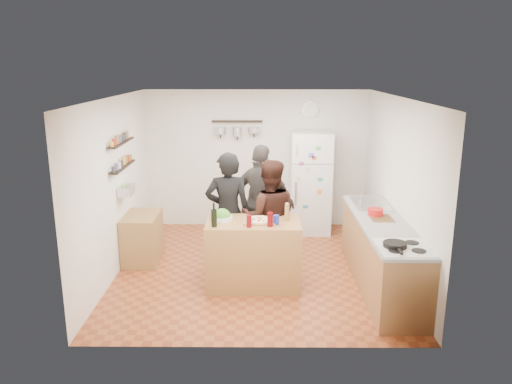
{
  "coord_description": "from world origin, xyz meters",
  "views": [
    {
      "loc": [
        0.05,
        -6.85,
        2.95
      ],
      "look_at": [
        0.0,
        0.1,
        1.15
      ],
      "focal_mm": 35.0,
      "sensor_mm": 36.0,
      "label": 1
    }
  ],
  "objects_px": {
    "salad_bowl": "(222,218)",
    "skillet": "(395,245)",
    "pepper_mill": "(287,213)",
    "salt_canister": "(276,220)",
    "person_left": "(228,213)",
    "fridge": "(310,182)",
    "wall_clock": "(310,110)",
    "wine_bottle": "(214,218)",
    "prep_island": "(253,253)",
    "person_center": "(269,217)",
    "red_bowl": "(375,212)",
    "side_table": "(142,238)",
    "person_back": "(262,202)",
    "counter_run": "(382,255)"
  },
  "relations": [
    {
      "from": "wine_bottle",
      "to": "red_bowl",
      "type": "distance_m",
      "value": 2.24
    },
    {
      "from": "pepper_mill",
      "to": "side_table",
      "type": "distance_m",
      "value": 2.39
    },
    {
      "from": "wine_bottle",
      "to": "side_table",
      "type": "xyz_separation_m",
      "value": [
        -1.21,
        1.08,
        -0.66
      ]
    },
    {
      "from": "counter_run",
      "to": "side_table",
      "type": "relative_size",
      "value": 3.29
    },
    {
      "from": "counter_run",
      "to": "red_bowl",
      "type": "height_order",
      "value": "red_bowl"
    },
    {
      "from": "salt_canister",
      "to": "skillet",
      "type": "relative_size",
      "value": 0.46
    },
    {
      "from": "prep_island",
      "to": "skillet",
      "type": "bearing_deg",
      "value": -30.35
    },
    {
      "from": "person_left",
      "to": "skillet",
      "type": "distance_m",
      "value": 2.46
    },
    {
      "from": "skillet",
      "to": "red_bowl",
      "type": "relative_size",
      "value": 1.27
    },
    {
      "from": "fridge",
      "to": "wall_clock",
      "type": "distance_m",
      "value": 1.29
    },
    {
      "from": "person_center",
      "to": "salt_canister",
      "type": "bearing_deg",
      "value": 98.11
    },
    {
      "from": "salad_bowl",
      "to": "wall_clock",
      "type": "bearing_deg",
      "value": 61.33
    },
    {
      "from": "salt_canister",
      "to": "pepper_mill",
      "type": "bearing_deg",
      "value": 48.58
    },
    {
      "from": "wine_bottle",
      "to": "salad_bowl",
      "type": "bearing_deg",
      "value": 73.5
    },
    {
      "from": "person_left",
      "to": "fridge",
      "type": "distance_m",
      "value": 2.25
    },
    {
      "from": "salt_canister",
      "to": "wall_clock",
      "type": "xyz_separation_m",
      "value": [
        0.68,
        2.73,
        1.18
      ]
    },
    {
      "from": "person_back",
      "to": "prep_island",
      "type": "bearing_deg",
      "value": 105.94
    },
    {
      "from": "salt_canister",
      "to": "wine_bottle",
      "type": "bearing_deg",
      "value": -172.87
    },
    {
      "from": "wine_bottle",
      "to": "pepper_mill",
      "type": "height_order",
      "value": "wine_bottle"
    },
    {
      "from": "person_center",
      "to": "counter_run",
      "type": "distance_m",
      "value": 1.62
    },
    {
      "from": "fridge",
      "to": "red_bowl",
      "type": "bearing_deg",
      "value": -70.8
    },
    {
      "from": "pepper_mill",
      "to": "fridge",
      "type": "relative_size",
      "value": 0.11
    },
    {
      "from": "side_table",
      "to": "prep_island",
      "type": "bearing_deg",
      "value": -26.82
    },
    {
      "from": "salt_canister",
      "to": "red_bowl",
      "type": "relative_size",
      "value": 0.58
    },
    {
      "from": "fridge",
      "to": "wall_clock",
      "type": "relative_size",
      "value": 6.0
    },
    {
      "from": "wine_bottle",
      "to": "person_left",
      "type": "distance_m",
      "value": 0.73
    },
    {
      "from": "salt_canister",
      "to": "wall_clock",
      "type": "relative_size",
      "value": 0.41
    },
    {
      "from": "salad_bowl",
      "to": "skillet",
      "type": "xyz_separation_m",
      "value": [
        2.05,
        -1.01,
        0.01
      ]
    },
    {
      "from": "counter_run",
      "to": "red_bowl",
      "type": "distance_m",
      "value": 0.59
    },
    {
      "from": "skillet",
      "to": "side_table",
      "type": "bearing_deg",
      "value": 151.42
    },
    {
      "from": "salad_bowl",
      "to": "wine_bottle",
      "type": "bearing_deg",
      "value": -106.5
    },
    {
      "from": "salt_canister",
      "to": "wall_clock",
      "type": "distance_m",
      "value": 3.05
    },
    {
      "from": "person_left",
      "to": "person_center",
      "type": "bearing_deg",
      "value": 169.94
    },
    {
      "from": "skillet",
      "to": "fridge",
      "type": "distance_m",
      "value": 3.3
    },
    {
      "from": "red_bowl",
      "to": "side_table",
      "type": "xyz_separation_m",
      "value": [
        -3.39,
        0.59,
        -0.6
      ]
    },
    {
      "from": "person_center",
      "to": "red_bowl",
      "type": "relative_size",
      "value": 7.85
    },
    {
      "from": "person_left",
      "to": "person_back",
      "type": "distance_m",
      "value": 0.72
    },
    {
      "from": "salad_bowl",
      "to": "wall_clock",
      "type": "relative_size",
      "value": 0.96
    },
    {
      "from": "person_left",
      "to": "salt_canister",
      "type": "bearing_deg",
      "value": 133.38
    },
    {
      "from": "counter_run",
      "to": "red_bowl",
      "type": "relative_size",
      "value": 12.39
    },
    {
      "from": "salt_canister",
      "to": "red_bowl",
      "type": "distance_m",
      "value": 1.44
    },
    {
      "from": "pepper_mill",
      "to": "skillet",
      "type": "distance_m",
      "value": 1.55
    },
    {
      "from": "salt_canister",
      "to": "fridge",
      "type": "xyz_separation_m",
      "value": [
        0.68,
        2.4,
        -0.07
      ]
    },
    {
      "from": "person_left",
      "to": "wall_clock",
      "type": "xyz_separation_m",
      "value": [
        1.35,
        2.13,
        1.27
      ]
    },
    {
      "from": "fridge",
      "to": "side_table",
      "type": "xyz_separation_m",
      "value": [
        -2.69,
        -1.42,
        -0.54
      ]
    },
    {
      "from": "prep_island",
      "to": "salad_bowl",
      "type": "height_order",
      "value": "salad_bowl"
    },
    {
      "from": "salt_canister",
      "to": "person_left",
      "type": "height_order",
      "value": "person_left"
    },
    {
      "from": "pepper_mill",
      "to": "person_left",
      "type": "xyz_separation_m",
      "value": [
        -0.82,
        0.43,
        -0.13
      ]
    },
    {
      "from": "prep_island",
      "to": "salt_canister",
      "type": "height_order",
      "value": "salt_canister"
    },
    {
      "from": "fridge",
      "to": "side_table",
      "type": "relative_size",
      "value": 2.25
    }
  ]
}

